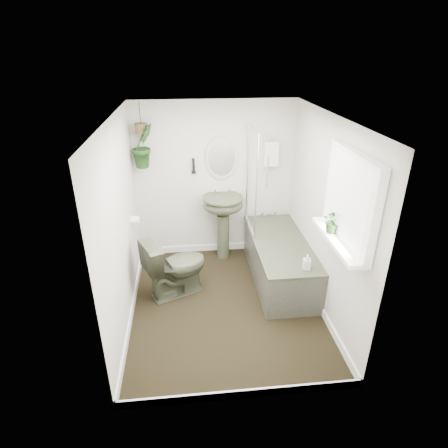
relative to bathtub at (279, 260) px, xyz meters
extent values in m
cube|color=black|center=(-0.80, -0.50, -0.30)|extent=(2.30, 2.80, 0.02)
cube|color=white|center=(-0.80, -0.50, 2.02)|extent=(2.30, 2.80, 0.02)
cube|color=silver|center=(-0.80, 0.91, 0.86)|extent=(2.30, 0.02, 2.30)
cube|color=silver|center=(-0.80, -1.91, 0.86)|extent=(2.30, 0.02, 2.30)
cube|color=silver|center=(-1.96, -0.50, 0.86)|extent=(0.02, 2.80, 2.30)
cube|color=silver|center=(0.36, -0.50, 0.86)|extent=(0.02, 2.80, 2.30)
cube|color=white|center=(-0.80, -0.50, -0.24)|extent=(2.30, 2.80, 0.10)
cube|color=white|center=(0.00, 0.84, 1.26)|extent=(0.20, 0.10, 0.35)
ellipsoid|color=#B5B29F|center=(-0.70, 0.87, 1.21)|extent=(0.46, 0.03, 0.62)
cylinder|color=black|center=(-1.10, 0.86, 1.11)|extent=(0.04, 0.04, 0.22)
cylinder|color=white|center=(-1.90, 0.20, 0.61)|extent=(0.11, 0.11, 0.11)
cube|color=white|center=(0.29, -1.20, 1.36)|extent=(0.08, 1.00, 0.90)
cube|color=white|center=(0.22, -1.20, 0.94)|extent=(0.18, 1.00, 0.04)
cube|color=white|center=(0.24, -1.20, 1.36)|extent=(0.01, 0.86, 0.76)
imported|color=#393E2C|center=(-1.40, -0.18, 0.12)|extent=(0.91, 0.74, 0.81)
imported|color=black|center=(0.22, -1.07, 1.08)|extent=(0.27, 0.25, 0.25)
imported|color=black|center=(-1.77, 0.75, 1.44)|extent=(0.41, 0.40, 0.58)
imported|color=black|center=(0.13, -0.68, 0.38)|extent=(0.10, 0.10, 0.19)
cylinder|color=#4E4226|center=(-1.77, 0.75, 1.68)|extent=(0.16, 0.16, 0.12)
camera|label=1|loc=(-1.22, -4.28, 2.66)|focal=30.00mm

